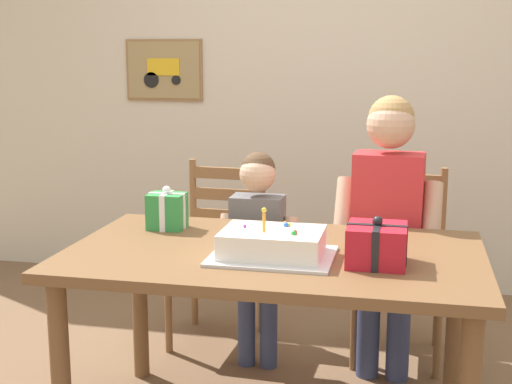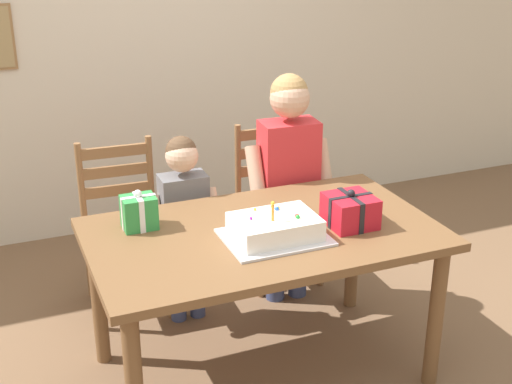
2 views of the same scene
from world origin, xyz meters
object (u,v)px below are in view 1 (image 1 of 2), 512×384
Objects in this scene: chair_right at (400,263)px; gift_box_beside_cake at (377,245)px; dining_table at (274,274)px; child_older at (388,211)px; gift_box_red_large at (167,211)px; chair_left at (219,252)px; child_younger at (258,239)px; birthday_cake at (272,245)px.

gift_box_beside_cake is at bearing -94.42° from chair_right.
dining_table is 1.01m from chair_right.
child_older is (-0.06, -0.28, 0.32)m from chair_right.
gift_box_red_large is 0.86× the size of gift_box_beside_cake.
chair_left is 0.89× the size of child_younger.
gift_box_beside_cake is 1.03m from chair_right.
child_older reaches higher than child_younger.
gift_box_beside_cake reaches higher than dining_table.
child_younger reaches higher than gift_box_red_large.
gift_box_beside_cake is 0.21× the size of child_younger.
birthday_cake is (0.01, -0.10, 0.14)m from dining_table.
dining_table is at bearing 166.09° from gift_box_beside_cake.
child_older reaches higher than chair_right.
chair_left is at bearing 130.77° from gift_box_beside_cake.
birthday_cake is 0.34× the size of child_older.
gift_box_red_large is at bearing -158.17° from child_older.
chair_right is 0.71× the size of child_older.
child_older reaches higher than gift_box_beside_cake.
child_older is (0.85, -0.28, 0.32)m from chair_left.
child_younger is at bearing 129.76° from gift_box_beside_cake.
child_younger reaches higher than chair_left.
birthday_cake is 0.37m from gift_box_beside_cake.
dining_table is 1.20× the size of child_older.
chair_right is (0.44, 0.97, -0.33)m from birthday_cake.
dining_table is at bearing -117.58° from chair_right.
chair_left is at bearing 115.70° from birthday_cake.
birthday_cake is 0.48× the size of chair_left.
chair_left is 0.71× the size of child_older.
gift_box_red_large is at bearing 159.56° from gift_box_beside_cake.
chair_right is (0.46, 0.88, -0.19)m from dining_table.
gift_box_red_large is at bearing 147.20° from birthday_cake.
child_younger is at bearing 106.46° from birthday_cake.
gift_box_beside_cake is at bearing -50.24° from child_younger.
dining_table is at bearing -123.78° from child_older.
birthday_cake is 1.13m from chair_left.
gift_box_red_large is 0.20× the size of chair_left.
gift_box_beside_cake and chair_left have the same top height.
dining_table is 1.00m from chair_left.
child_younger is (0.26, -0.28, 0.16)m from chair_left.
birthday_cake is 0.48× the size of chair_right.
gift_box_beside_cake and chair_right have the same top height.
chair_right is at bearing 23.52° from child_younger.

